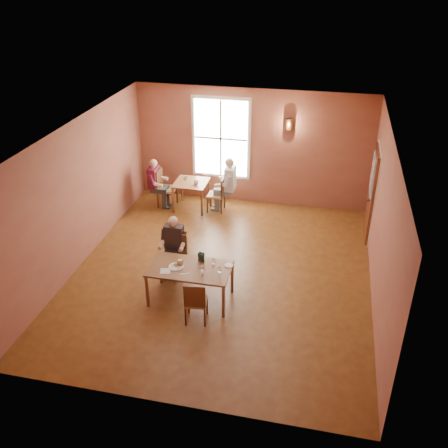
% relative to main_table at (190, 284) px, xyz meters
% --- Properties ---
extents(ground, '(6.00, 7.00, 0.01)m').
position_rel_main_table_xyz_m(ground, '(0.38, 0.99, -0.36)').
color(ground, brown).
rests_on(ground, ground).
extents(wall_back, '(6.00, 0.04, 3.00)m').
position_rel_main_table_xyz_m(wall_back, '(0.38, 4.49, 1.14)').
color(wall_back, brown).
rests_on(wall_back, ground).
extents(wall_front, '(6.00, 0.04, 3.00)m').
position_rel_main_table_xyz_m(wall_front, '(0.38, -2.51, 1.14)').
color(wall_front, brown).
rests_on(wall_front, ground).
extents(wall_left, '(0.04, 7.00, 3.00)m').
position_rel_main_table_xyz_m(wall_left, '(-2.62, 0.99, 1.14)').
color(wall_left, brown).
rests_on(wall_left, ground).
extents(wall_right, '(0.04, 7.00, 3.00)m').
position_rel_main_table_xyz_m(wall_right, '(3.38, 0.99, 1.14)').
color(wall_right, brown).
rests_on(wall_right, ground).
extents(ceiling, '(6.00, 7.00, 0.04)m').
position_rel_main_table_xyz_m(ceiling, '(0.38, 0.99, 2.64)').
color(ceiling, white).
rests_on(ceiling, wall_back).
extents(window, '(1.36, 0.10, 1.96)m').
position_rel_main_table_xyz_m(window, '(-0.42, 4.44, 1.34)').
color(window, white).
rests_on(window, wall_back).
extents(door, '(0.12, 1.04, 2.10)m').
position_rel_main_table_xyz_m(door, '(3.32, 3.29, 0.69)').
color(door, maroon).
rests_on(door, ground).
extents(wall_sconce, '(0.16, 0.16, 0.28)m').
position_rel_main_table_xyz_m(wall_sconce, '(1.28, 4.39, 1.84)').
color(wall_sconce, brown).
rests_on(wall_sconce, wall_back).
extents(main_table, '(1.53, 0.86, 0.72)m').
position_rel_main_table_xyz_m(main_table, '(0.00, 0.00, 0.00)').
color(main_table, brown).
rests_on(main_table, ground).
extents(chair_diner_main, '(0.40, 0.40, 0.91)m').
position_rel_main_table_xyz_m(chair_diner_main, '(-0.50, 0.65, 0.09)').
color(chair_diner_main, '#57361A').
rests_on(chair_diner_main, ground).
extents(diner_main, '(0.49, 0.49, 1.22)m').
position_rel_main_table_xyz_m(diner_main, '(-0.50, 0.62, 0.25)').
color(diner_main, '#3D2D22').
rests_on(diner_main, ground).
extents(chair_empty, '(0.42, 0.42, 0.85)m').
position_rel_main_table_xyz_m(chair_empty, '(0.27, -0.56, 0.07)').
color(chair_empty, '#412814').
rests_on(chair_empty, ground).
extents(plate_food, '(0.36, 0.36, 0.04)m').
position_rel_main_table_xyz_m(plate_food, '(-0.25, -0.03, 0.38)').
color(plate_food, white).
rests_on(plate_food, main_table).
extents(sandwich, '(0.10, 0.09, 0.11)m').
position_rel_main_table_xyz_m(sandwich, '(-0.19, 0.03, 0.41)').
color(sandwich, tan).
rests_on(sandwich, main_table).
extents(goblet_a, '(0.09, 0.09, 0.18)m').
position_rel_main_table_xyz_m(goblet_a, '(0.42, 0.14, 0.45)').
color(goblet_a, white).
rests_on(goblet_a, main_table).
extents(goblet_b, '(0.09, 0.09, 0.19)m').
position_rel_main_table_xyz_m(goblet_b, '(0.59, -0.13, 0.45)').
color(goblet_b, white).
rests_on(goblet_b, main_table).
extents(goblet_c, '(0.08, 0.08, 0.19)m').
position_rel_main_table_xyz_m(goblet_c, '(0.28, -0.16, 0.45)').
color(goblet_c, white).
rests_on(goblet_c, main_table).
extents(menu_stand, '(0.13, 0.09, 0.20)m').
position_rel_main_table_xyz_m(menu_stand, '(0.16, 0.25, 0.46)').
color(menu_stand, '#213626').
rests_on(menu_stand, main_table).
extents(knife, '(0.19, 0.10, 0.00)m').
position_rel_main_table_xyz_m(knife, '(-0.05, -0.21, 0.36)').
color(knife, silver).
rests_on(knife, main_table).
extents(napkin, '(0.22, 0.22, 0.01)m').
position_rel_main_table_xyz_m(napkin, '(-0.41, -0.20, 0.36)').
color(napkin, silver).
rests_on(napkin, main_table).
extents(side_plate, '(0.18, 0.18, 0.01)m').
position_rel_main_table_xyz_m(side_plate, '(0.69, 0.23, 0.36)').
color(side_plate, silver).
rests_on(side_plate, main_table).
extents(second_table, '(0.82, 0.82, 0.73)m').
position_rel_main_table_xyz_m(second_table, '(-1.04, 3.76, 0.01)').
color(second_table, brown).
rests_on(second_table, ground).
extents(chair_diner_white, '(0.41, 0.41, 0.92)m').
position_rel_main_table_xyz_m(chair_diner_white, '(-0.39, 3.76, 0.10)').
color(chair_diner_white, '#431C0E').
rests_on(chair_diner_white, ground).
extents(diner_white, '(0.55, 0.55, 1.37)m').
position_rel_main_table_xyz_m(diner_white, '(-0.36, 3.76, 0.33)').
color(diner_white, silver).
rests_on(diner_white, ground).
extents(chair_diner_maroon, '(0.44, 0.44, 1.00)m').
position_rel_main_table_xyz_m(chair_diner_maroon, '(-1.69, 3.76, 0.14)').
color(chair_diner_maroon, '#482616').
rests_on(chair_diner_maroon, ground).
extents(diner_maroon, '(0.50, 0.50, 1.25)m').
position_rel_main_table_xyz_m(diner_maroon, '(-1.72, 3.76, 0.27)').
color(diner_maroon, maroon).
rests_on(diner_maroon, ground).
extents(cup_a, '(0.17, 0.17, 0.10)m').
position_rel_main_table_xyz_m(cup_a, '(-0.87, 3.64, 0.42)').
color(cup_a, white).
rests_on(cup_a, second_table).
extents(cup_b, '(0.12, 0.12, 0.10)m').
position_rel_main_table_xyz_m(cup_b, '(-1.21, 3.87, 0.42)').
color(cup_b, silver).
rests_on(cup_b, second_table).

